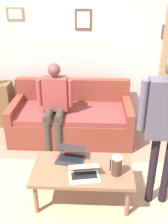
{
  "coord_description": "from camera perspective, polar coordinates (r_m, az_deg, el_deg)",
  "views": [
    {
      "loc": [
        -0.14,
        2.26,
        2.3
      ],
      "look_at": [
        -0.01,
        -0.83,
        0.8
      ],
      "focal_mm": 41.88,
      "sensor_mm": 36.0,
      "label": 1
    }
  ],
  "objects": [
    {
      "name": "area_rug",
      "position": [
        3.24,
        -0.42,
        -19.24
      ],
      "size": [
        2.76,
        1.62,
        0.01
      ],
      "primitive_type": "cube",
      "color": "tan",
      "rests_on": "ground_plane"
    },
    {
      "name": "person_seated",
      "position": [
        3.98,
        -6.4,
        2.49
      ],
      "size": [
        0.55,
        0.51,
        1.28
      ],
      "color": "#39362C",
      "rests_on": "ground_plane"
    },
    {
      "name": "side_shelf",
      "position": [
        4.89,
        -17.77,
        1.67
      ],
      "size": [
        0.42,
        0.32,
        0.79
      ],
      "color": "brown",
      "rests_on": "ground_plane"
    },
    {
      "name": "laptop_left",
      "position": [
        2.9,
        0.01,
        -13.2
      ],
      "size": [
        0.37,
        0.3,
        0.14
      ],
      "color": "silver",
      "rests_on": "coffee_table"
    },
    {
      "name": "coffee_table",
      "position": [
        3.06,
        -0.35,
        -12.84
      ],
      "size": [
        1.13,
        0.64,
        0.43
      ],
      "color": "brown",
      "rests_on": "ground_plane"
    },
    {
      "name": "laptop_center",
      "position": [
        3.15,
        -2.87,
        -9.44
      ],
      "size": [
        0.37,
        0.37,
        0.15
      ],
      "color": "#28282D",
      "rests_on": "coffee_table"
    },
    {
      "name": "person_standing",
      "position": [
        2.76,
        17.87,
        -0.94
      ],
      "size": [
        0.6,
        0.2,
        1.74
      ],
      "color": "black",
      "rests_on": "ground_plane"
    },
    {
      "name": "couch",
      "position": [
        4.34,
        -2.73,
        -1.5
      ],
      "size": [
        1.93,
        0.94,
        0.88
      ],
      "color": "brown",
      "rests_on": "ground_plane"
    },
    {
      "name": "french_press",
      "position": [
        2.9,
        7.15,
        -11.55
      ],
      "size": [
        0.13,
        0.11,
        0.25
      ],
      "color": "#4C3323",
      "rests_on": "coffee_table"
    },
    {
      "name": "back_wall",
      "position": [
        4.56,
        0.67,
        13.89
      ],
      "size": [
        7.04,
        0.11,
        2.7
      ],
      "color": "beige",
      "rests_on": "ground_plane"
    },
    {
      "name": "ground_plane",
      "position": [
        3.23,
        -0.85,
        -19.59
      ],
      "size": [
        7.68,
        7.68,
        0.0
      ],
      "primitive_type": "plane",
      "color": "#9E745C"
    }
  ]
}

